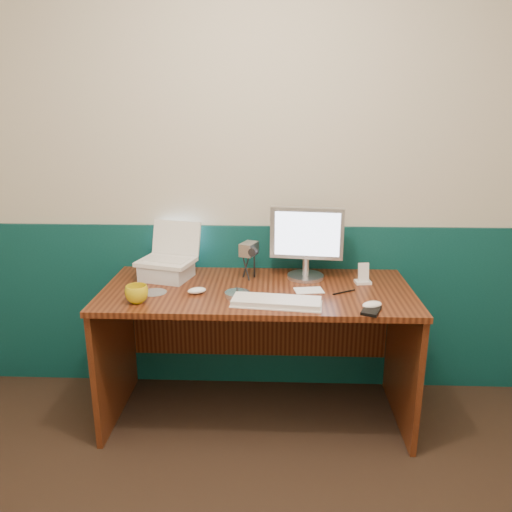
{
  "coord_description": "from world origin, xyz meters",
  "views": [
    {
      "loc": [
        0.06,
        -1.05,
        1.64
      ],
      "look_at": [
        -0.03,
        1.23,
        0.97
      ],
      "focal_mm": 35.0,
      "sensor_mm": 36.0,
      "label": 1
    }
  ],
  "objects_px": {
    "desk": "(257,354)",
    "camcorder": "(249,260)",
    "laptop": "(165,243)",
    "monitor": "(306,244)",
    "keyboard": "(276,302)",
    "mug": "(137,294)"
  },
  "relations": [
    {
      "from": "mug",
      "to": "camcorder",
      "type": "xyz_separation_m",
      "value": [
        0.52,
        0.38,
        0.06
      ]
    },
    {
      "from": "camcorder",
      "to": "laptop",
      "type": "bearing_deg",
      "value": -154.51
    },
    {
      "from": "desk",
      "to": "laptop",
      "type": "bearing_deg",
      "value": 164.45
    },
    {
      "from": "mug",
      "to": "desk",
      "type": "bearing_deg",
      "value": 20.92
    },
    {
      "from": "desk",
      "to": "mug",
      "type": "relative_size",
      "value": 14.58
    },
    {
      "from": "laptop",
      "to": "mug",
      "type": "relative_size",
      "value": 2.6
    },
    {
      "from": "keyboard",
      "to": "mug",
      "type": "relative_size",
      "value": 3.82
    },
    {
      "from": "laptop",
      "to": "mug",
      "type": "distance_m",
      "value": 0.4
    },
    {
      "from": "desk",
      "to": "camcorder",
      "type": "xyz_separation_m",
      "value": [
        -0.05,
        0.16,
        0.48
      ]
    },
    {
      "from": "desk",
      "to": "laptop",
      "type": "relative_size",
      "value": 5.61
    },
    {
      "from": "monitor",
      "to": "keyboard",
      "type": "xyz_separation_m",
      "value": [
        -0.16,
        -0.4,
        -0.18
      ]
    },
    {
      "from": "keyboard",
      "to": "laptop",
      "type": "bearing_deg",
      "value": 155.97
    },
    {
      "from": "keyboard",
      "to": "mug",
      "type": "height_order",
      "value": "mug"
    },
    {
      "from": "camcorder",
      "to": "desk",
      "type": "bearing_deg",
      "value": -50.15
    },
    {
      "from": "laptop",
      "to": "desk",
      "type": "bearing_deg",
      "value": -0.32
    },
    {
      "from": "desk",
      "to": "laptop",
      "type": "height_order",
      "value": "laptop"
    },
    {
      "from": "desk",
      "to": "camcorder",
      "type": "distance_m",
      "value": 0.51
    },
    {
      "from": "laptop",
      "to": "camcorder",
      "type": "height_order",
      "value": "laptop"
    },
    {
      "from": "monitor",
      "to": "mug",
      "type": "relative_size",
      "value": 3.57
    },
    {
      "from": "desk",
      "to": "keyboard",
      "type": "distance_m",
      "value": 0.46
    },
    {
      "from": "keyboard",
      "to": "mug",
      "type": "bearing_deg",
      "value": -173.32
    },
    {
      "from": "monitor",
      "to": "desk",
      "type": "bearing_deg",
      "value": -138.37
    }
  ]
}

